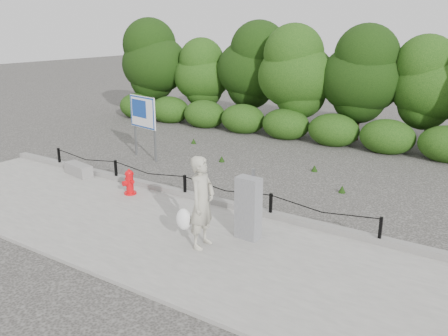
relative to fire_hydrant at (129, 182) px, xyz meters
The scene contains 10 objects.
ground 1.55m from the fire_hydrant, 24.45° to the left, with size 90.00×90.00×0.00m, color #2D2B28.
sidewalk 1.97m from the fire_hydrant, 45.40° to the right, with size 14.00×4.00×0.08m, color gray.
curb 1.54m from the fire_hydrant, 26.17° to the left, with size 14.00×0.22×0.14m, color slate.
chain_barrier 1.50m from the fire_hydrant, 24.45° to the left, with size 10.06×0.06×0.60m.
treeline 9.83m from the fire_hydrant, 83.87° to the left, with size 20.28×3.69×4.58m.
fire_hydrant is the anchor object (origin of this frame).
pedestrian 3.71m from the fire_hydrant, 22.87° to the right, with size 0.77×0.72×1.88m.
concrete_block 2.49m from the fire_hydrant, behind, with size 1.05×0.37×0.34m, color gray.
utility_cabinet 4.03m from the fire_hydrant, ahead, with size 0.52×0.37×1.47m.
advertising_sign 3.92m from the fire_hydrant, 126.71° to the left, with size 1.31×0.35×2.12m.
Camera 1 is at (7.22, -9.07, 4.38)m, focal length 38.00 mm.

